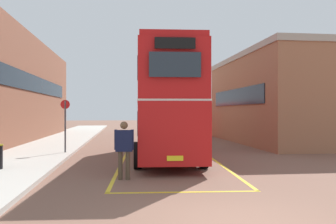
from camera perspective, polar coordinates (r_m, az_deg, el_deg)
ground_plane at (r=21.08m, az=-1.45°, el=-5.69°), size 135.60×135.60×0.00m
sidewalk_left at (r=23.79m, az=-17.87°, el=-4.87°), size 4.00×57.60×0.14m
depot_building_right at (r=26.37m, az=19.83°, el=1.99°), size 8.86×13.58×6.00m
double_decker_bus at (r=16.28m, az=-0.28°, el=1.47°), size 3.16×10.16×4.75m
single_deck_bus at (r=32.68m, az=0.32°, el=-0.79°), size 3.10×8.21×3.02m
pedestrian_boarding at (r=11.16m, az=-7.04°, el=-5.34°), size 0.60×0.28×1.80m
bus_stop_sign at (r=17.97m, az=-16.10°, el=-1.33°), size 0.44×0.10×2.54m
bay_marking_yellow at (r=14.57m, az=0.38°, el=-8.25°), size 4.82×12.27×0.01m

